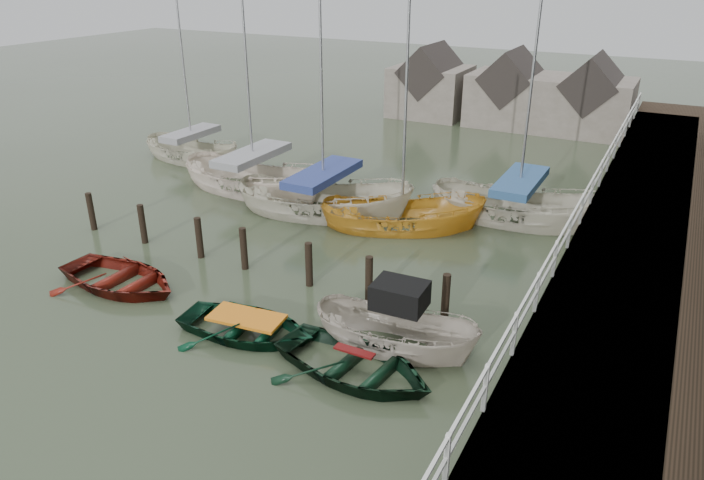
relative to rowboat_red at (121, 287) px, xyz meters
The scene contains 13 objects.
ground 3.77m from the rowboat_red, ahead, with size 120.00×120.00×0.00m, color #2B3522.
pier 16.45m from the rowboat_red, 36.34° to the left, with size 3.04×32.00×2.70m.
mooring_pilings 3.84m from the rowboat_red, 45.98° to the left, with size 13.72×0.22×1.80m.
far_sheds 26.21m from the rowboat_red, 79.88° to the left, with size 14.00×4.08×4.39m.
rowboat_red is the anchor object (origin of this frame).
rowboat_green 4.97m from the rowboat_red, ahead, with size 2.68×3.75×0.78m, color black.
rowboat_dkgreen 8.25m from the rowboat_red, ahead, with size 2.93×4.10×0.85m, color black.
motorboat 8.68m from the rowboat_red, ahead, with size 4.42×1.83×2.60m.
sailboat_a 8.98m from the rowboat_red, 99.64° to the left, with size 7.11×2.92×10.32m.
sailboat_b 8.38m from the rowboat_red, 73.51° to the left, with size 7.41×4.16×10.77m.
sailboat_c 9.91m from the rowboat_red, 55.58° to the left, with size 6.42×4.55×10.07m.
sailboat_d 14.18m from the rowboat_red, 49.84° to the left, with size 6.80×2.85×11.66m.
sailboat_e 13.04m from the rowboat_red, 121.56° to the left, with size 5.97×2.74×9.08m.
Camera 1 is at (10.17, -11.19, 8.98)m, focal length 32.00 mm.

